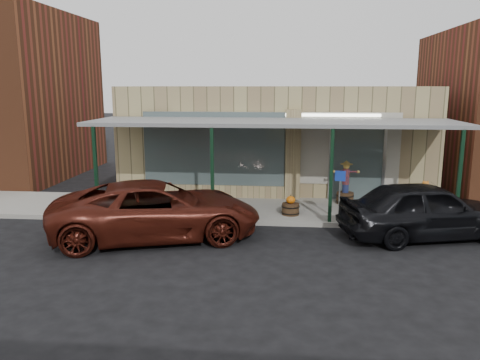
# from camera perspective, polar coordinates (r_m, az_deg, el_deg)

# --- Properties ---
(ground) EXTENTS (120.00, 120.00, 0.00)m
(ground) POSITION_cam_1_polar(r_m,az_deg,el_deg) (12.54, 3.39, -8.29)
(ground) COLOR black
(ground) RESTS_ON ground
(sidewalk) EXTENTS (40.00, 3.20, 0.15)m
(sidewalk) POSITION_cam_1_polar(r_m,az_deg,el_deg) (15.95, 3.89, -3.68)
(sidewalk) COLOR gray
(sidewalk) RESTS_ON ground
(storefront) EXTENTS (12.00, 6.25, 4.20)m
(storefront) POSITION_cam_1_polar(r_m,az_deg,el_deg) (20.08, 4.36, 5.29)
(storefront) COLOR tan
(storefront) RESTS_ON ground
(awning) EXTENTS (12.00, 3.00, 3.04)m
(awning) POSITION_cam_1_polar(r_m,az_deg,el_deg) (15.41, 4.04, 6.87)
(awning) COLOR slate
(awning) RESTS_ON ground
(block_buildings_near) EXTENTS (61.00, 8.00, 8.00)m
(block_buildings_near) POSITION_cam_1_polar(r_m,az_deg,el_deg) (21.07, 10.04, 10.00)
(block_buildings_near) COLOR brown
(block_buildings_near) RESTS_ON ground
(barrel_scarecrow) EXTENTS (0.92, 0.72, 1.53)m
(barrel_scarecrow) POSITION_cam_1_polar(r_m,az_deg,el_deg) (16.81, 12.72, -1.08)
(barrel_scarecrow) COLOR #472E1C
(barrel_scarecrow) RESTS_ON sidewalk
(barrel_pumpkin) EXTENTS (0.64, 0.64, 0.66)m
(barrel_pumpkin) POSITION_cam_1_polar(r_m,az_deg,el_deg) (15.13, 6.18, -3.36)
(barrel_pumpkin) COLOR #472E1C
(barrel_pumpkin) RESTS_ON sidewalk
(handicap_sign) EXTENTS (0.32, 0.07, 1.54)m
(handicap_sign) POSITION_cam_1_polar(r_m,az_deg,el_deg) (14.63, 12.06, -1.01)
(handicap_sign) COLOR gray
(handicap_sign) RESTS_ON sidewalk
(parked_sedan) EXTENTS (5.11, 3.02, 1.63)m
(parked_sedan) POSITION_cam_1_polar(r_m,az_deg,el_deg) (14.09, 21.76, -3.41)
(parked_sedan) COLOR black
(parked_sedan) RESTS_ON ground
(car_maroon) EXTENTS (6.30, 4.24, 1.60)m
(car_maroon) POSITION_cam_1_polar(r_m,az_deg,el_deg) (13.35, -10.09, -3.61)
(car_maroon) COLOR #47160E
(car_maroon) RESTS_ON ground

